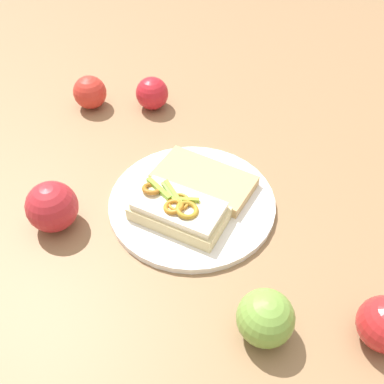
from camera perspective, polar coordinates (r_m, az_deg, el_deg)
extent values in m
plane|color=#8E6A47|center=(0.76, 0.00, -1.68)|extent=(2.00, 2.00, 0.00)
cylinder|color=white|center=(0.76, 0.00, -1.37)|extent=(0.28, 0.28, 0.01)
cube|color=beige|center=(0.72, -1.64, -2.74)|extent=(0.17, 0.16, 0.02)
cube|color=beige|center=(0.71, -1.67, -1.79)|extent=(0.15, 0.15, 0.01)
torus|color=#AC6821|center=(0.72, -5.16, 0.42)|extent=(0.04, 0.04, 0.02)
torus|color=#B7731F|center=(0.69, -2.37, -1.86)|extent=(0.04, 0.04, 0.02)
torus|color=#C27C24|center=(0.70, -1.73, -1.29)|extent=(0.04, 0.04, 0.01)
torus|color=#AC8324|center=(0.69, -0.64, -2.29)|extent=(0.04, 0.04, 0.01)
cube|color=#8DAD2E|center=(0.70, -0.82, -1.00)|extent=(0.02, 0.04, 0.01)
cube|color=#7CB030|center=(0.72, -4.24, 0.41)|extent=(0.06, 0.03, 0.01)
cube|color=#7DAE33|center=(0.71, -2.41, -0.09)|extent=(0.06, 0.01, 0.01)
cube|color=#7CA540|center=(0.71, -2.90, -0.07)|extent=(0.04, 0.01, 0.01)
cube|color=tan|center=(0.78, 1.52, 1.57)|extent=(0.19, 0.18, 0.02)
sphere|color=red|center=(0.99, -12.87, 12.27)|extent=(0.10, 0.10, 0.07)
sphere|color=#729E3F|center=(0.60, 9.35, -15.53)|extent=(0.11, 0.11, 0.08)
sphere|color=red|center=(0.97, -5.11, 12.40)|extent=(0.09, 0.09, 0.07)
sphere|color=#AF242B|center=(0.74, -17.40, -1.80)|extent=(0.12, 0.12, 0.08)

